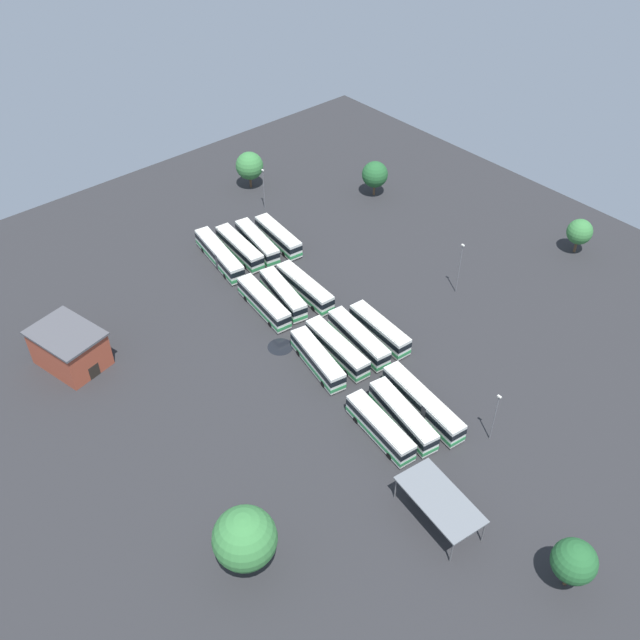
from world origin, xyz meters
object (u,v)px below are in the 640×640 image
object	(u,v)px
bus_row3_slot1	(257,242)
bus_row0_slot3	(380,427)
bus_row2_slot2	(283,294)
bus_row3_slot0	(278,236)
bus_row2_slot3	(264,302)
lamp_post_by_building	(460,267)
bus_row1_slot2	(337,348)
bus_row3_slot2	(240,248)
lamp_post_mid_lot	(264,187)
bus_row1_slot1	(358,338)
lamp_post_near_entrance	(495,416)
bus_row3_slot3	(219,255)
tree_east_edge	(245,538)
depot_building	(69,348)
maintenance_shelter	(440,500)
tree_northeast	(574,561)
bus_row0_slot2	(403,416)
bus_row1_slot3	(318,359)
bus_row0_slot1	(423,403)
tree_south_edge	(375,174)
bus_row2_slot1	(305,287)
tree_west_edge	(580,232)
bus_row1_slot0	(380,329)
tree_north_edge	(249,166)

from	to	relation	value
bus_row3_slot1	bus_row0_slot3	bearing A→B (deg)	162.87
bus_row2_slot2	bus_row3_slot0	size ratio (longest dim) A/B	0.99
bus_row2_slot3	bus_row3_slot1	xyz separation A→B (m)	(14.47, -9.62, -0.00)
lamp_post_by_building	bus_row1_slot2	bearing A→B (deg)	87.00
bus_row1_slot2	bus_row3_slot2	world-z (taller)	same
lamp_post_mid_lot	bus_row1_slot1	bearing A→B (deg)	161.55
bus_row1_slot2	lamp_post_near_entrance	xyz separation A→B (m)	(-25.28, -4.78, 2.74)
bus_row3_slot3	tree_east_edge	distance (m)	59.52
lamp_post_near_entrance	depot_building	bearing A→B (deg)	35.22
bus_row3_slot1	maintenance_shelter	distance (m)	61.95
bus_row2_slot2	tree_northeast	world-z (taller)	tree_northeast
bus_row0_slot2	lamp_post_by_building	size ratio (longest dim) A/B	1.35
bus_row3_slot2	lamp_post_mid_lot	world-z (taller)	lamp_post_mid_lot
bus_row2_slot3	lamp_post_mid_lot	xyz separation A→B (m)	(25.04, -19.41, 2.85)
bus_row3_slot3	lamp_post_by_building	world-z (taller)	lamp_post_by_building
bus_row1_slot3	tree_east_edge	distance (m)	33.33
bus_row0_slot1	bus_row3_slot3	distance (m)	47.50
maintenance_shelter	lamp_post_by_building	world-z (taller)	lamp_post_by_building
bus_row1_slot1	tree_south_edge	xyz separation A→B (m)	(31.03, -33.67, 2.78)
bus_row3_slot2	bus_row3_slot3	world-z (taller)	same
bus_row2_slot3	bus_row3_slot3	xyz separation A→B (m)	(15.61, -2.18, 0.00)
bus_row3_slot0	bus_row2_slot1	bearing A→B (deg)	157.68
bus_row0_slot2	tree_east_edge	xyz separation A→B (m)	(-3.19, 28.50, 3.72)
bus_row1_slot1	bus_row2_slot2	size ratio (longest dim) A/B	1.06
bus_row2_slot3	bus_row3_slot3	size ratio (longest dim) A/B	0.86
bus_row0_slot1	depot_building	bearing A→B (deg)	38.08
bus_row0_slot1	bus_row3_slot1	world-z (taller)	same
bus_row1_slot2	bus_row3_slot0	distance (m)	31.58
bus_row2_slot2	tree_east_edge	distance (m)	47.77
lamp_post_near_entrance	bus_row3_slot2	bearing A→B (deg)	0.27
maintenance_shelter	lamp_post_mid_lot	world-z (taller)	lamp_post_mid_lot
bus_row3_slot3	maintenance_shelter	world-z (taller)	maintenance_shelter
bus_row2_slot2	tree_west_edge	distance (m)	54.15
bus_row3_slot0	bus_row3_slot3	xyz separation A→B (m)	(2.19, 11.44, 0.00)
depot_building	tree_south_edge	bearing A→B (deg)	-85.28
depot_building	maintenance_shelter	distance (m)	57.74
bus_row1_slot1	bus_row3_slot1	world-z (taller)	same
bus_row0_slot1	maintenance_shelter	bearing A→B (deg)	138.74
bus_row1_slot3	lamp_post_mid_lot	xyz separation A→B (m)	(40.77, -21.51, 2.85)
bus_row0_slot3	bus_row1_slot2	world-z (taller)	same
bus_row2_slot2	lamp_post_mid_lot	xyz separation A→B (m)	(25.41, -15.71, 2.85)
bus_row2_slot3	depot_building	xyz separation A→B (m)	(9.07, 28.96, 1.25)
bus_row2_slot2	tree_west_edge	size ratio (longest dim) A/B	1.87
bus_row1_slot0	tree_north_edge	size ratio (longest dim) A/B	1.58
bus_row3_slot0	tree_south_edge	xyz separation A→B (m)	(1.28, -25.65, 2.78)
bus_row0_slot3	tree_north_edge	distance (m)	70.00
maintenance_shelter	tree_south_edge	xyz separation A→B (m)	(59.51, -47.51, 0.80)
bus_row3_slot0	tree_west_edge	world-z (taller)	tree_west_edge
bus_row1_slot2	tree_west_edge	size ratio (longest dim) A/B	1.99
bus_row0_slot3	bus_row1_slot1	distance (m)	17.85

